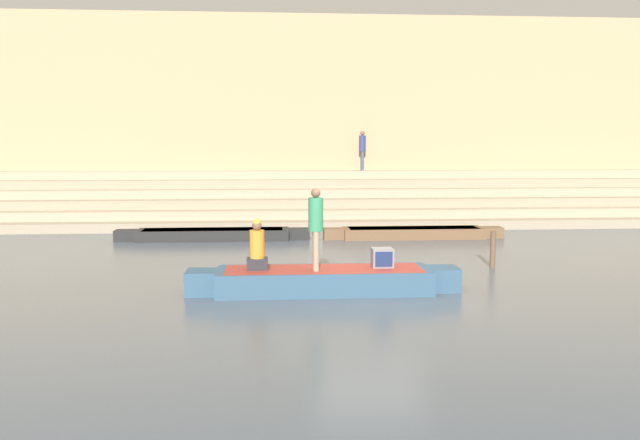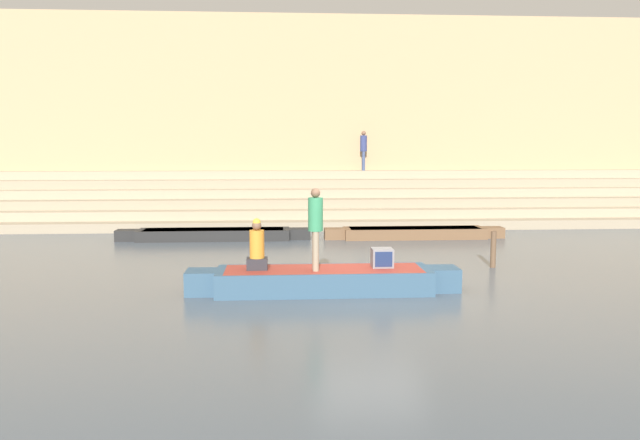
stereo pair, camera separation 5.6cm
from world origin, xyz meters
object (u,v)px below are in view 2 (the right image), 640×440
Objects in this scene: mooring_post at (493,249)px; person_on_steps at (364,147)px; moored_boat_distant at (414,233)px; rowboat_main at (324,280)px; tv_set at (382,258)px; person_rowing at (257,248)px; person_standing at (316,223)px; moored_boat_shore at (214,234)px.

person_on_steps reaches higher than mooring_post.
mooring_post reaches higher than moored_boat_distant.
tv_set is (1.27, 0.14, 0.44)m from rowboat_main.
person_standing is at bearing 4.07° from person_rowing.
tv_set is 7.79m from moored_boat_distant.
person_standing is at bearing -151.42° from mooring_post.
moored_boat_distant is (5.00, 7.51, -0.75)m from person_rowing.
person_standing is 1.36m from person_rowing.
person_rowing is 6.40m from mooring_post.
rowboat_main reaches higher than moored_boat_distant.
mooring_post reaches higher than rowboat_main.
tv_set is 0.07× the size of moored_boat_distant.
person_standing is at bearing -165.92° from tv_set.
rowboat_main is 5.13m from mooring_post.
person_rowing is 0.18× the size of moored_boat_distant.
person_rowing is 0.65× the size of person_on_steps.
rowboat_main is at bearing -170.64° from tv_set.
moored_boat_shore is 1.05× the size of moored_boat_distant.
person_standing is 1.03× the size of person_on_steps.
rowboat_main is 12.87× the size of tv_set.
rowboat_main reaches higher than moored_boat_shore.
person_on_steps is (5.76, 5.92, 2.83)m from moored_boat_shore.
person_on_steps is (4.08, 13.52, 2.08)m from person_rowing.
person_standing reaches higher than moored_boat_distant.
rowboat_main is at bearing 98.58° from person_on_steps.
moored_boat_shore is at bearing 178.84° from moored_boat_distant.
rowboat_main is 0.95× the size of moored_boat_distant.
rowboat_main is 8.24m from moored_boat_shore.
person_rowing is 2.69m from tv_set.
moored_boat_distant is at bearing -3.07° from moored_boat_shore.
person_standing reaches higher than rowboat_main.
moored_boat_shore is 6.82× the size of mooring_post.
tv_set reaches higher than rowboat_main.
tv_set is at bearing 21.42° from person_standing.
rowboat_main is at bearing 48.71° from person_standing.
tv_set is at bearing 3.96° from rowboat_main.
mooring_post is 0.56× the size of person_on_steps.
person_standing reaches higher than person_rowing.
person_on_steps is (-0.93, 6.01, 2.83)m from moored_boat_distant.
moored_boat_shore is (-1.69, 7.60, -0.75)m from person_rowing.
person_rowing reaches higher than moored_boat_distant.
person_on_steps is at bearing 98.32° from moored_boat_distant.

